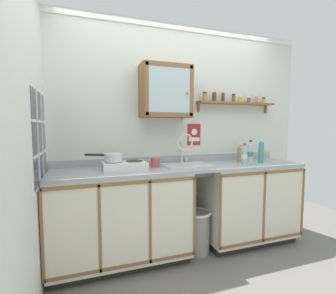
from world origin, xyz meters
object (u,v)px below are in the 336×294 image
at_px(mug, 155,162).
at_px(sink, 187,165).
at_px(hot_plate_stove, 125,166).
at_px(bottle_water_clear_1, 250,152).
at_px(bottle_detergent_teal_2, 261,152).
at_px(bottle_water_blue_3, 244,155).
at_px(trash_bin, 197,231).
at_px(bottle_juice_amber_0, 240,154).
at_px(warning_sign, 194,135).
at_px(saucepan, 113,157).
at_px(wall_cabinet, 166,92).

bearing_deg(mug, sink, 0.00).
xyz_separation_m(hot_plate_stove, bottle_water_clear_1, (1.57, 0.11, 0.07)).
xyz_separation_m(bottle_detergent_teal_2, bottle_water_blue_3, (-0.23, -0.00, -0.02)).
distance_m(bottle_water_clear_1, trash_bin, 1.16).
xyz_separation_m(sink, bottle_juice_amber_0, (0.70, 0.03, 0.10)).
bearing_deg(trash_bin, warning_sign, 71.56).
relative_size(hot_plate_stove, trash_bin, 0.92).
xyz_separation_m(sink, bottle_water_clear_1, (0.89, 0.08, 0.11)).
relative_size(bottle_water_blue_3, trash_bin, 0.51).
relative_size(sink, trash_bin, 1.13).
relative_size(sink, bottle_juice_amber_0, 2.30).
bearing_deg(saucepan, wall_cabinet, 11.72).
bearing_deg(bottle_detergent_teal_2, bottle_juice_amber_0, 140.36).
bearing_deg(bottle_detergent_teal_2, trash_bin, 178.89).
distance_m(saucepan, wall_cabinet, 0.90).
relative_size(wall_cabinet, trash_bin, 1.22).
xyz_separation_m(bottle_juice_amber_0, wall_cabinet, (-0.91, 0.07, 0.70)).
xyz_separation_m(bottle_detergent_teal_2, warning_sign, (-0.69, 0.35, 0.19)).
relative_size(sink, saucepan, 1.44).
height_order(bottle_detergent_teal_2, warning_sign, warning_sign).
distance_m(bottle_juice_amber_0, mug, 1.07).
bearing_deg(mug, bottle_water_clear_1, 3.52).
xyz_separation_m(sink, trash_bin, (0.08, -0.10, -0.71)).
height_order(sink, wall_cabinet, wall_cabinet).
bearing_deg(saucepan, mug, 1.78).
distance_m(bottle_juice_amber_0, warning_sign, 0.59).
height_order(saucepan, warning_sign, warning_sign).
height_order(bottle_water_clear_1, bottle_detergent_teal_2, bottle_detergent_teal_2).
distance_m(bottle_juice_amber_0, bottle_detergent_teal_2, 0.23).
height_order(mug, trash_bin, mug).
xyz_separation_m(bottle_water_blue_3, warning_sign, (-0.46, 0.36, 0.22)).
bearing_deg(bottle_water_blue_3, trash_bin, 177.96).
bearing_deg(bottle_water_clear_1, bottle_detergent_teal_2, -90.59).
height_order(bottle_detergent_teal_2, mug, bottle_detergent_teal_2).
height_order(bottle_juice_amber_0, trash_bin, bottle_juice_amber_0).
distance_m(bottle_water_clear_1, bottle_detergent_teal_2, 0.19).
relative_size(bottle_juice_amber_0, bottle_detergent_teal_2, 0.80).
distance_m(bottle_water_clear_1, warning_sign, 0.74).
xyz_separation_m(mug, trash_bin, (0.44, -0.10, -0.76)).
bearing_deg(wall_cabinet, bottle_detergent_teal_2, -11.56).
relative_size(warning_sign, trash_bin, 0.55).
height_order(bottle_juice_amber_0, mug, bottle_juice_amber_0).
bearing_deg(saucepan, trash_bin, -5.65).
bearing_deg(hot_plate_stove, warning_sign, 17.39).
distance_m(bottle_detergent_teal_2, wall_cabinet, 1.30).
xyz_separation_m(bottle_water_blue_3, trash_bin, (-0.57, 0.02, -0.81)).
relative_size(hot_plate_stove, mug, 3.24).
relative_size(bottle_detergent_teal_2, bottle_water_blue_3, 1.21).
relative_size(hot_plate_stove, saucepan, 1.18).
xyz_separation_m(sink, bottle_detergent_teal_2, (0.88, -0.12, 0.12)).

